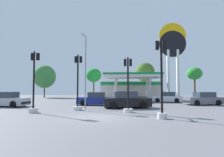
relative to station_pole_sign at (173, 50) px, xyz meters
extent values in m
plane|color=slate|center=(-10.04, -21.07, -8.62)|extent=(90.00, 90.00, 0.00)
cube|color=beige|center=(-7.10, 4.49, -7.02)|extent=(11.41, 5.43, 3.21)
cube|color=#148C38|center=(-7.10, 1.72, -5.76)|extent=(11.41, 0.12, 0.60)
cube|color=white|center=(-7.10, -1.95, -4.80)|extent=(8.85, 6.84, 0.35)
cube|color=#148C38|center=(-7.10, -1.95, -4.48)|extent=(8.95, 6.94, 0.30)
cylinder|color=silver|center=(-9.75, -3.83, -6.80)|extent=(0.32, 0.32, 3.65)
cylinder|color=silver|center=(-4.45, -3.83, -6.80)|extent=(0.32, 0.32, 3.65)
cylinder|color=silver|center=(-9.75, -0.07, -6.80)|extent=(0.32, 0.32, 3.65)
cylinder|color=silver|center=(-4.45, -0.07, -6.80)|extent=(0.32, 0.32, 3.65)
cube|color=#4C4C51|center=(-7.10, -1.95, -8.07)|extent=(0.90, 0.60, 1.10)
cube|color=white|center=(-0.81, -0.01, -4.31)|extent=(0.40, 0.56, 8.63)
cube|color=white|center=(0.81, -0.01, -4.31)|extent=(0.40, 0.56, 8.63)
cylinder|color=black|center=(0.00, -0.01, 1.05)|extent=(4.60, 0.22, 4.60)
cylinder|color=#F2B20C|center=(0.00, 0.01, 2.43)|extent=(4.60, 0.22, 4.60)
cube|color=white|center=(0.00, 0.05, 1.74)|extent=(4.23, 0.08, 0.83)
cylinder|color=black|center=(-0.40, -11.84, -8.31)|extent=(0.66, 0.33, 0.63)
cylinder|color=black|center=(-0.72, -10.18, -8.31)|extent=(0.66, 0.33, 0.63)
cylinder|color=black|center=(2.12, -11.36, -8.31)|extent=(0.66, 0.33, 0.63)
cylinder|color=black|center=(1.80, -9.70, -8.31)|extent=(0.66, 0.33, 0.63)
cube|color=slate|center=(0.70, -10.77, -8.10)|extent=(4.39, 2.47, 0.75)
cube|color=#2D3842|center=(0.84, -10.74, -7.45)|extent=(2.22, 1.88, 0.63)
cube|color=black|center=(-1.29, -11.15, -8.21)|extent=(0.42, 1.64, 0.24)
cylinder|color=black|center=(-6.46, -7.64, -8.33)|extent=(0.62, 0.29, 0.60)
cylinder|color=black|center=(-6.22, -9.23, -8.33)|extent=(0.62, 0.29, 0.60)
cylinder|color=black|center=(-8.86, -7.99, -8.33)|extent=(0.62, 0.29, 0.60)
cylinder|color=black|center=(-8.63, -9.58, -8.33)|extent=(0.62, 0.29, 0.60)
cube|color=black|center=(-7.54, -8.61, -8.13)|extent=(4.12, 2.19, 0.71)
cube|color=#2D3842|center=(-7.68, -8.63, -7.51)|extent=(2.06, 1.71, 0.60)
cube|color=black|center=(-5.64, -8.33, -8.23)|extent=(0.34, 1.56, 0.22)
cylinder|color=black|center=(-19.12, -13.60, -8.30)|extent=(0.67, 0.28, 0.65)
cylinder|color=black|center=(-19.26, -15.34, -8.30)|extent=(0.67, 0.28, 0.65)
cylinder|color=black|center=(-21.76, -13.38, -8.30)|extent=(0.67, 0.28, 0.65)
cube|color=#B2B2BA|center=(-20.51, -14.36, -8.09)|extent=(4.40, 2.13, 0.77)
cube|color=#2D3842|center=(-20.67, -14.35, -7.42)|extent=(2.16, 1.75, 0.65)
cube|color=black|center=(-18.42, -14.53, -8.20)|extent=(0.26, 1.71, 0.24)
cylinder|color=black|center=(-12.88, -12.65, -8.31)|extent=(0.64, 0.26, 0.62)
cylinder|color=black|center=(-13.01, -10.98, -8.31)|extent=(0.64, 0.26, 0.62)
cylinder|color=black|center=(-10.36, -12.45, -8.31)|extent=(0.64, 0.26, 0.62)
cylinder|color=black|center=(-10.49, -10.78, -8.31)|extent=(0.64, 0.26, 0.62)
cube|color=navy|center=(-11.69, -11.71, -8.11)|extent=(4.21, 2.03, 0.74)
cube|color=#2D3842|center=(-11.54, -11.70, -7.47)|extent=(2.06, 1.67, 0.62)
cube|color=black|center=(-13.68, -11.87, -8.22)|extent=(0.24, 1.63, 0.23)
cylinder|color=black|center=(-6.93, -13.73, -8.28)|extent=(0.71, 0.35, 0.68)
cylinder|color=black|center=(-6.61, -15.53, -8.28)|extent=(0.71, 0.35, 0.68)
cylinder|color=black|center=(-9.66, -14.22, -8.28)|extent=(0.71, 0.35, 0.68)
cylinder|color=black|center=(-9.34, -16.02, -8.28)|extent=(0.71, 0.35, 0.68)
cube|color=black|center=(-8.13, -14.88, -8.06)|extent=(4.73, 2.63, 0.81)
cube|color=#2D3842|center=(-8.29, -14.90, -7.36)|extent=(2.39, 2.01, 0.68)
cube|color=black|center=(-5.98, -14.49, -8.18)|extent=(0.44, 1.77, 0.26)
cylinder|color=black|center=(-3.87, -7.05, -8.32)|extent=(0.64, 0.31, 0.61)
cylinder|color=black|center=(-3.58, -5.43, -8.32)|extent=(0.64, 0.31, 0.61)
cylinder|color=black|center=(-1.42, -7.48, -8.32)|extent=(0.64, 0.31, 0.61)
cylinder|color=black|center=(-1.14, -5.86, -8.32)|extent=(0.64, 0.31, 0.61)
cube|color=silver|center=(-2.50, -6.45, -8.12)|extent=(4.24, 2.35, 0.73)
cube|color=#2D3842|center=(-2.36, -6.48, -7.49)|extent=(2.14, 1.80, 0.61)
cube|color=black|center=(-4.44, -6.11, -8.22)|extent=(0.39, 1.59, 0.23)
cylinder|color=silver|center=(-6.02, -21.48, -8.45)|extent=(0.60, 0.60, 0.34)
cylinder|color=black|center=(-6.02, -21.48, -5.95)|extent=(0.14, 0.14, 4.66)
cube|color=black|center=(-6.24, -21.32, -4.01)|extent=(0.21, 0.20, 0.57)
sphere|color=red|center=(-6.24, -21.20, -3.83)|extent=(0.15, 0.15, 0.15)
sphere|color=#D89E0C|center=(-6.24, -21.20, -4.01)|extent=(0.15, 0.15, 0.15)
sphere|color=green|center=(-6.24, -21.20, -4.19)|extent=(0.15, 0.15, 0.15)
cube|color=black|center=(-5.80, -21.32, -4.01)|extent=(0.21, 0.20, 0.57)
sphere|color=red|center=(-5.80, -21.20, -3.83)|extent=(0.15, 0.15, 0.15)
sphere|color=#D89E0C|center=(-5.80, -21.20, -4.01)|extent=(0.15, 0.15, 0.15)
sphere|color=green|center=(-5.80, -21.20, -4.19)|extent=(0.15, 0.15, 0.15)
cylinder|color=silver|center=(-12.42, -17.09, -8.47)|extent=(0.81, 0.81, 0.31)
cylinder|color=black|center=(-12.42, -17.09, -6.05)|extent=(0.14, 0.14, 4.52)
cube|color=black|center=(-12.64, -16.93, -4.18)|extent=(0.21, 0.20, 0.57)
sphere|color=red|center=(-12.64, -16.81, -4.00)|extent=(0.15, 0.15, 0.15)
sphere|color=#D89E0C|center=(-12.64, -16.81, -4.18)|extent=(0.15, 0.15, 0.15)
sphere|color=green|center=(-12.64, -16.81, -4.36)|extent=(0.15, 0.15, 0.15)
cube|color=black|center=(-12.20, -16.93, -4.18)|extent=(0.21, 0.20, 0.57)
sphere|color=red|center=(-12.20, -16.81, -4.00)|extent=(0.15, 0.15, 0.15)
sphere|color=#D89E0C|center=(-12.20, -16.81, -4.18)|extent=(0.15, 0.15, 0.15)
sphere|color=green|center=(-12.20, -16.81, -4.36)|extent=(0.15, 0.15, 0.15)
cylinder|color=silver|center=(-15.38, -19.14, -8.44)|extent=(0.72, 0.72, 0.36)
cylinder|color=black|center=(-15.38, -19.14, -6.06)|extent=(0.14, 0.14, 4.41)
cube|color=black|center=(-15.60, -18.98, -4.24)|extent=(0.21, 0.20, 0.57)
sphere|color=red|center=(-15.60, -18.86, -4.06)|extent=(0.15, 0.15, 0.15)
sphere|color=#D89E0C|center=(-15.60, -18.86, -4.24)|extent=(0.15, 0.15, 0.15)
sphere|color=green|center=(-15.60, -18.86, -4.42)|extent=(0.15, 0.15, 0.15)
cube|color=black|center=(-15.16, -18.98, -4.24)|extent=(0.21, 0.20, 0.57)
sphere|color=red|center=(-15.16, -18.86, -4.06)|extent=(0.15, 0.15, 0.15)
sphere|color=#D89E0C|center=(-15.16, -18.86, -4.24)|extent=(0.15, 0.15, 0.15)
sphere|color=green|center=(-15.16, -18.86, -4.42)|extent=(0.15, 0.15, 0.15)
cylinder|color=silver|center=(-8.06, -18.44, -8.48)|extent=(0.74, 0.74, 0.29)
cylinder|color=black|center=(-8.06, -18.44, -6.31)|extent=(0.14, 0.14, 4.04)
cube|color=black|center=(-8.28, -18.28, -4.68)|extent=(0.21, 0.20, 0.57)
sphere|color=red|center=(-8.28, -18.16, -4.50)|extent=(0.15, 0.15, 0.15)
sphere|color=#D89E0C|center=(-8.28, -18.16, -4.68)|extent=(0.15, 0.15, 0.15)
sphere|color=green|center=(-8.28, -18.16, -4.86)|extent=(0.15, 0.15, 0.15)
cube|color=black|center=(-7.84, -18.28, -4.68)|extent=(0.21, 0.20, 0.57)
sphere|color=red|center=(-7.84, -18.16, -4.50)|extent=(0.15, 0.15, 0.15)
sphere|color=#D89E0C|center=(-7.84, -18.16, -4.68)|extent=(0.15, 0.15, 0.15)
sphere|color=green|center=(-7.84, -18.16, -4.86)|extent=(0.15, 0.15, 0.15)
cylinder|color=brown|center=(-25.66, 6.90, -7.25)|extent=(0.28, 0.28, 2.76)
ellipsoid|color=#3A7C3B|center=(-25.66, 6.90, -4.10)|extent=(4.72, 4.72, 4.98)
cylinder|color=brown|center=(-15.27, 9.15, -6.80)|extent=(0.30, 0.30, 3.65)
ellipsoid|color=#208E33|center=(-15.27, 9.15, -3.69)|extent=(3.42, 3.42, 3.08)
cylinder|color=brown|center=(-3.79, 9.21, -6.64)|extent=(0.26, 0.26, 3.97)
ellipsoid|color=#3D6426|center=(-3.79, 9.21, -3.09)|extent=(4.19, 4.19, 4.30)
cylinder|color=brown|center=(6.59, 8.46, -6.65)|extent=(0.38, 0.38, 3.94)
ellipsoid|color=#278730|center=(6.59, 8.46, -3.48)|extent=(3.21, 3.21, 2.65)
cylinder|color=gray|center=(-11.98, -15.91, -5.23)|extent=(0.12, 0.12, 6.80)
cylinder|color=gray|center=(-11.98, -16.51, -1.93)|extent=(0.09, 1.20, 0.09)
cube|color=beige|center=(-11.98, -17.11, -1.98)|extent=(0.24, 0.44, 0.16)
camera|label=1|loc=(-8.31, -33.65, -6.80)|focal=30.86mm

